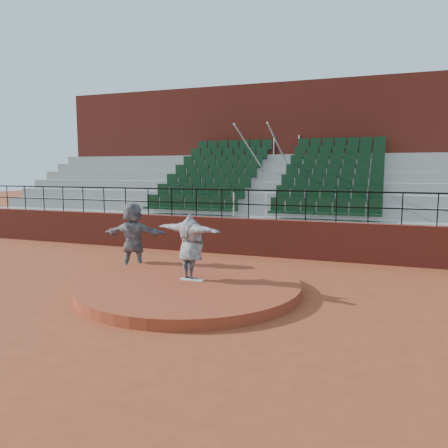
{
  "coord_description": "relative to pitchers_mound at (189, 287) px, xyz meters",
  "views": [
    {
      "loc": [
        4.43,
        -9.61,
        3.02
      ],
      "look_at": [
        0.0,
        2.5,
        1.4
      ],
      "focal_mm": 35.0,
      "sensor_mm": 36.0,
      "label": 1
    }
  ],
  "objects": [
    {
      "name": "wall_railing",
      "position": [
        0.0,
        5.0,
        1.9
      ],
      "size": [
        24.04,
        0.05,
        1.03
      ],
      "color": "black",
      "rests_on": "boundary_wall"
    },
    {
      "name": "pitching_rubber",
      "position": [
        0.0,
        0.15,
        0.14
      ],
      "size": [
        0.6,
        0.15,
        0.03
      ],
      "primitive_type": "cube",
      "color": "white",
      "rests_on": "pitchers_mound"
    },
    {
      "name": "ground",
      "position": [
        0.0,
        0.0,
        -0.12
      ],
      "size": [
        90.0,
        90.0,
        0.0
      ],
      "primitive_type": "plane",
      "color": "#973F22",
      "rests_on": "ground"
    },
    {
      "name": "boundary_wall",
      "position": [
        0.0,
        5.0,
        0.53
      ],
      "size": [
        24.0,
        0.3,
        1.3
      ],
      "primitive_type": "cube",
      "color": "maroon",
      "rests_on": "ground"
    },
    {
      "name": "pitcher",
      "position": [
        -0.07,
        0.27,
        0.96
      ],
      "size": [
        2.12,
        1.15,
        1.66
      ],
      "primitive_type": "imported",
      "rotation": [
        0.0,
        0.0,
        2.83
      ],
      "color": "black",
      "rests_on": "pitchers_mound"
    },
    {
      "name": "seating_deck",
      "position": [
        0.0,
        8.64,
        1.33
      ],
      "size": [
        24.0,
        5.97,
        4.63
      ],
      "color": "gray",
      "rests_on": "ground"
    },
    {
      "name": "fielder",
      "position": [
        -2.55,
        1.56,
        0.9
      ],
      "size": [
        1.99,
        1.0,
        2.06
      ],
      "primitive_type": "imported",
      "rotation": [
        0.0,
        0.0,
        3.36
      ],
      "color": "black",
      "rests_on": "ground"
    },
    {
      "name": "press_box_facade",
      "position": [
        0.0,
        12.6,
        3.43
      ],
      "size": [
        24.0,
        3.0,
        7.1
      ],
      "primitive_type": "cube",
      "color": "maroon",
      "rests_on": "ground"
    },
    {
      "name": "pitchers_mound",
      "position": [
        0.0,
        0.0,
        0.0
      ],
      "size": [
        5.5,
        5.5,
        0.25
      ],
      "primitive_type": "cylinder",
      "color": "#9B3D22",
      "rests_on": "ground"
    }
  ]
}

